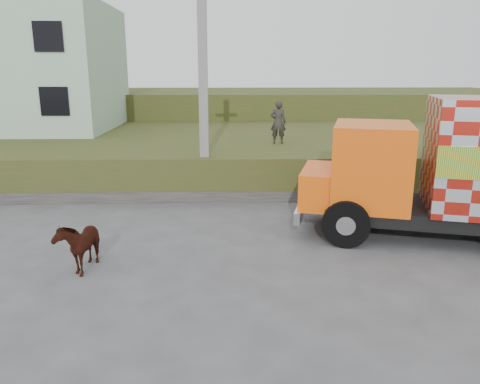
{
  "coord_description": "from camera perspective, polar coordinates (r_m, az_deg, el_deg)",
  "views": [
    {
      "loc": [
        -0.21,
        -11.25,
        4.35
      ],
      "look_at": [
        0.11,
        0.48,
        1.3
      ],
      "focal_mm": 35.0,
      "sensor_mm": 36.0,
      "label": 1
    }
  ],
  "objects": [
    {
      "name": "ground",
      "position": [
        12.07,
        -0.45,
        -6.56
      ],
      "size": [
        120.0,
        120.0,
        0.0
      ],
      "primitive_type": "plane",
      "color": "#474749",
      "rests_on": "ground"
    },
    {
      "name": "embankment",
      "position": [
        21.56,
        -0.96,
        4.96
      ],
      "size": [
        40.0,
        12.0,
        1.5
      ],
      "primitive_type": "cube",
      "color": "#324A18",
      "rests_on": "ground"
    },
    {
      "name": "embankment_far",
      "position": [
        33.38,
        -1.19,
        9.68
      ],
      "size": [
        40.0,
        12.0,
        3.0
      ],
      "primitive_type": "cube",
      "color": "#324A18",
      "rests_on": "ground"
    },
    {
      "name": "retaining_strip",
      "position": [
        16.1,
        -7.87,
        -0.5
      ],
      "size": [
        16.0,
        0.5,
        0.4
      ],
      "primitive_type": "cube",
      "color": "#595651",
      "rests_on": "ground"
    },
    {
      "name": "building",
      "position": [
        26.55,
        -26.3,
        13.45
      ],
      "size": [
        10.0,
        8.0,
        6.0
      ],
      "primitive_type": "cube",
      "color": "#A9C6AD",
      "rests_on": "embankment"
    },
    {
      "name": "utility_pole",
      "position": [
        15.88,
        -4.52,
        13.54
      ],
      "size": [
        1.2,
        0.3,
        8.0
      ],
      "color": "gray",
      "rests_on": "ground"
    },
    {
      "name": "cow",
      "position": [
        11.15,
        -18.96,
        -5.94
      ],
      "size": [
        0.78,
        1.47,
        1.19
      ],
      "primitive_type": "imported",
      "rotation": [
        0.0,
        0.0,
        -0.1
      ],
      "color": "black",
      "rests_on": "ground"
    },
    {
      "name": "pedestrian",
      "position": [
        18.9,
        4.68,
        8.48
      ],
      "size": [
        0.69,
        0.51,
        1.72
      ],
      "primitive_type": "imported",
      "rotation": [
        0.0,
        0.0,
        2.97
      ],
      "color": "#2E2B29",
      "rests_on": "embankment"
    }
  ]
}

